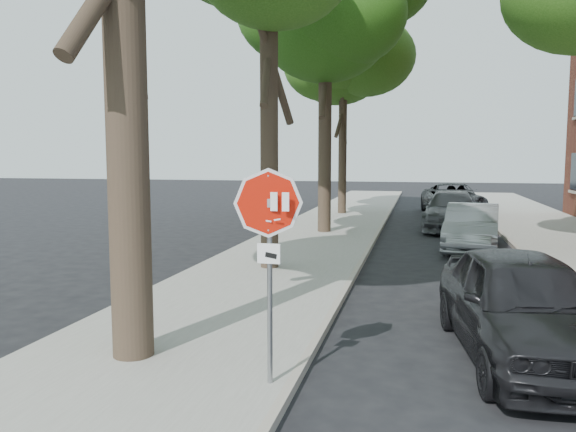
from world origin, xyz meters
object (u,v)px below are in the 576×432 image
(stop_sign, at_px, (269,234))
(tree_far, at_px, (343,66))
(car_a, at_px, (523,305))
(car_d, at_px, (452,199))
(tree_mid_b, at_px, (326,13))
(car_c, at_px, (451,211))
(car_b, at_px, (472,227))

(stop_sign, distance_m, tree_far, 21.88)
(car_a, xyz_separation_m, car_d, (0.11, 20.33, 0.01))
(tree_mid_b, bearing_deg, car_d, 58.43)
(stop_sign, distance_m, car_c, 16.90)
(car_b, bearing_deg, car_d, 96.99)
(tree_far, bearing_deg, car_a, -74.81)
(tree_far, relative_size, car_a, 2.05)
(tree_mid_b, distance_m, car_c, 8.96)
(stop_sign, relative_size, car_c, 0.50)
(stop_sign, bearing_deg, tree_mid_b, 96.95)
(car_a, height_order, car_d, car_d)
(car_c, bearing_deg, car_a, -85.86)
(car_a, distance_m, car_b, 9.57)
(stop_sign, bearing_deg, car_c, 79.94)
(stop_sign, height_order, car_a, stop_sign)
(car_c, bearing_deg, car_d, 89.76)
(tree_mid_b, height_order, car_a, tree_mid_b)
(car_a, bearing_deg, tree_mid_b, 104.68)
(tree_far, xyz_separation_m, car_b, (5.32, -9.59, -6.50))
(tree_mid_b, bearing_deg, car_c, 27.66)
(tree_mid_b, xyz_separation_m, car_a, (4.90, -12.17, -7.22))
(car_b, height_order, car_c, car_c)
(stop_sign, relative_size, car_b, 0.60)
(car_a, bearing_deg, tree_far, 97.93)
(stop_sign, xyz_separation_m, car_b, (3.30, 11.54, -1.24))
(tree_mid_b, bearing_deg, car_a, -68.06)
(tree_far, xyz_separation_m, car_d, (5.31, 1.17, -6.43))
(car_d, bearing_deg, car_b, -95.34)
(car_a, relative_size, car_d, 0.81)
(stop_sign, xyz_separation_m, tree_mid_b, (-1.72, 14.15, 6.05))
(car_c, height_order, car_d, car_d)
(car_b, distance_m, car_d, 10.77)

